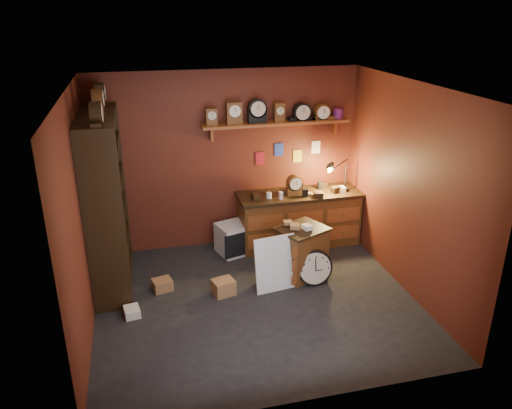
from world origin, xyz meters
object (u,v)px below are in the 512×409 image
object	(u,v)px
workbench	(299,216)
low_cabinet	(301,250)
shelving_unit	(103,195)
big_round_clock	(315,268)

from	to	relation	value
workbench	low_cabinet	xyz separation A→B (m)	(-0.28, -0.97, -0.08)
workbench	low_cabinet	size ratio (longest dim) A/B	2.35
shelving_unit	big_round_clock	size ratio (longest dim) A/B	5.16
workbench	shelving_unit	bearing A→B (deg)	-170.13
shelving_unit	big_round_clock	bearing A→B (deg)	-15.86
workbench	low_cabinet	distance (m)	1.02
shelving_unit	low_cabinet	bearing A→B (deg)	-10.62
shelving_unit	workbench	distance (m)	2.99
low_cabinet	workbench	bearing A→B (deg)	48.96
low_cabinet	big_round_clock	size ratio (longest dim) A/B	1.63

